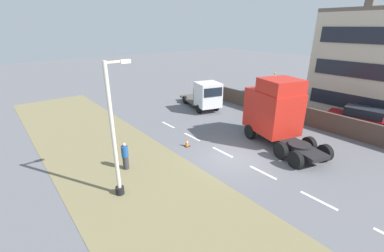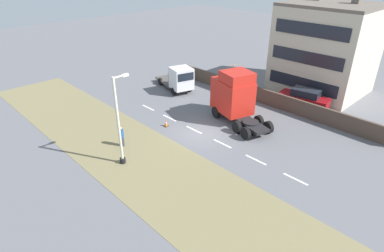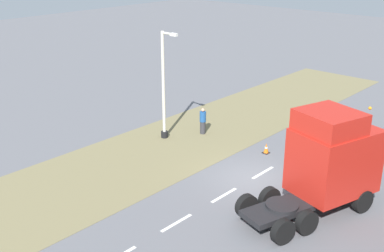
% 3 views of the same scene
% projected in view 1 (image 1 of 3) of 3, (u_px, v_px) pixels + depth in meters
% --- Properties ---
extents(ground_plane, '(120.00, 120.00, 0.00)m').
position_uv_depth(ground_plane, '(233.00, 157.00, 16.18)').
color(ground_plane, slate).
rests_on(ground_plane, ground).
extents(grass_verge, '(7.00, 44.00, 0.01)m').
position_uv_depth(grass_verge, '(150.00, 193.00, 12.68)').
color(grass_verge, olive).
rests_on(grass_verge, ground).
extents(lane_markings, '(0.16, 17.80, 0.00)m').
position_uv_depth(lane_markings, '(241.00, 162.00, 15.67)').
color(lane_markings, white).
rests_on(lane_markings, ground).
extents(boundary_wall, '(0.25, 24.00, 1.50)m').
position_uv_depth(boundary_wall, '(308.00, 117.00, 21.15)').
color(boundary_wall, '#4C3D33').
rests_on(boundary_wall, ground).
extents(building_block, '(8.16, 8.72, 10.21)m').
position_uv_depth(building_block, '(380.00, 64.00, 22.72)').
color(building_block, beige).
rests_on(building_block, ground).
extents(lorry_cab, '(4.15, 6.60, 4.67)m').
position_uv_depth(lorry_cab, '(275.00, 111.00, 17.60)').
color(lorry_cab, black).
rests_on(lorry_cab, ground).
extents(flatbed_truck, '(3.59, 6.23, 2.82)m').
position_uv_depth(flatbed_truck, '(206.00, 96.00, 24.58)').
color(flatbed_truck, silver).
rests_on(flatbed_truck, ground).
extents(parked_car, '(2.46, 4.85, 1.98)m').
position_uv_depth(parked_car, '(361.00, 120.00, 19.70)').
color(parked_car, maroon).
rests_on(parked_car, ground).
extents(lamp_post, '(1.33, 0.41, 6.43)m').
position_uv_depth(lamp_post, '(115.00, 141.00, 11.65)').
color(lamp_post, black).
rests_on(lamp_post, ground).
extents(pedestrian, '(0.39, 0.39, 1.65)m').
position_uv_depth(pedestrian, '(125.00, 156.00, 14.60)').
color(pedestrian, '#333338').
rests_on(pedestrian, ground).
extents(traffic_cone_lead, '(0.36, 0.36, 0.58)m').
position_uv_depth(traffic_cone_lead, '(187.00, 142.00, 17.56)').
color(traffic_cone_lead, black).
rests_on(traffic_cone_lead, ground).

